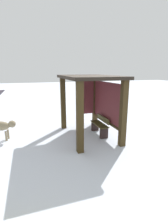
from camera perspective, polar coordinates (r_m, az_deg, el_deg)
ground_plane at (r=6.63m, az=1.66°, el=-7.91°), size 60.00×60.00×0.00m
bus_shelter at (r=6.36m, az=3.02°, el=6.51°), size 2.76×1.84×2.28m
bench_left_inside at (r=6.68m, az=5.37°, el=-4.82°), size 1.06×0.35×0.72m
dog at (r=6.75m, az=-26.07°, el=-4.36°), size 0.50×1.07×0.72m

